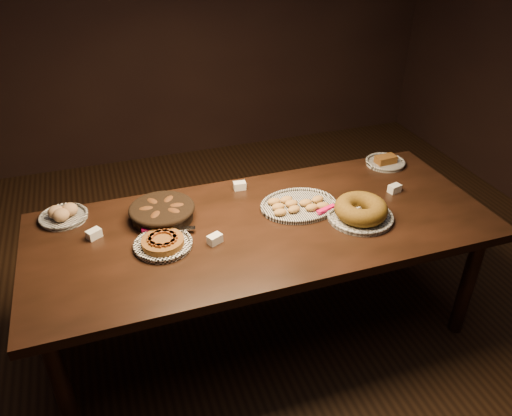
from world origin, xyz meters
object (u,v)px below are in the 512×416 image
object	(u,v)px
apple_tart_plate	(163,243)
madeleine_platter	(298,205)
bundt_cake_plate	(361,211)
buffet_table	(264,235)

from	to	relation	value
apple_tart_plate	madeleine_platter	distance (m)	0.76
apple_tart_plate	madeleine_platter	bearing A→B (deg)	-2.42
madeleine_platter	bundt_cake_plate	xyz separation A→B (m)	(0.27, -0.20, 0.03)
buffet_table	madeleine_platter	bearing A→B (deg)	20.22
buffet_table	apple_tart_plate	world-z (taller)	apple_tart_plate
bundt_cake_plate	buffet_table	bearing A→B (deg)	159.93
buffet_table	bundt_cake_plate	distance (m)	0.52
bundt_cake_plate	apple_tart_plate	bearing A→B (deg)	168.54
buffet_table	apple_tart_plate	distance (m)	0.54
apple_tart_plate	madeleine_platter	world-z (taller)	apple_tart_plate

